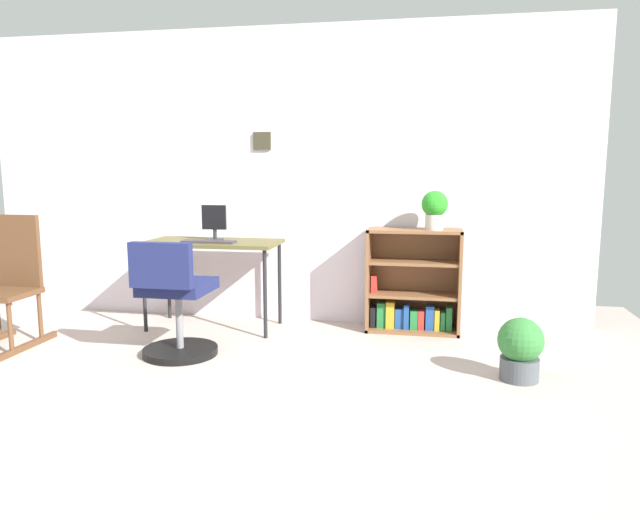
{
  "coord_description": "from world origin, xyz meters",
  "views": [
    {
      "loc": [
        1.3,
        -2.72,
        1.29
      ],
      "look_at": [
        0.55,
        1.24,
        0.66
      ],
      "focal_mm": 32.88,
      "sensor_mm": 36.0,
      "label": 1
    }
  ],
  "objects_px": {
    "keyboard": "(209,242)",
    "potted_plant_on_shelf": "(435,208)",
    "monitor": "(214,222)",
    "rocking_chair": "(9,281)",
    "desk": "(213,248)",
    "office_chair": "(175,306)",
    "bookshelf_low": "(413,287)",
    "potted_plant_floor": "(520,348)"
  },
  "relations": [
    {
      "from": "office_chair",
      "to": "rocking_chair",
      "type": "distance_m",
      "value": 1.34
    },
    {
      "from": "office_chair",
      "to": "rocking_chair",
      "type": "relative_size",
      "value": 0.86
    },
    {
      "from": "keyboard",
      "to": "potted_plant_on_shelf",
      "type": "relative_size",
      "value": 1.41
    },
    {
      "from": "rocking_chair",
      "to": "keyboard",
      "type": "bearing_deg",
      "value": 24.19
    },
    {
      "from": "keyboard",
      "to": "rocking_chair",
      "type": "xyz_separation_m",
      "value": [
        -1.33,
        -0.6,
        -0.25
      ]
    },
    {
      "from": "monitor",
      "to": "rocking_chair",
      "type": "bearing_deg",
      "value": -149.67
    },
    {
      "from": "office_chair",
      "to": "potted_plant_on_shelf",
      "type": "xyz_separation_m",
      "value": [
        1.73,
        0.96,
        0.63
      ]
    },
    {
      "from": "rocking_chair",
      "to": "bookshelf_low",
      "type": "distance_m",
      "value": 3.06
    },
    {
      "from": "desk",
      "to": "keyboard",
      "type": "xyz_separation_m",
      "value": [
        0.02,
        -0.13,
        0.07
      ]
    },
    {
      "from": "bookshelf_low",
      "to": "keyboard",
      "type": "bearing_deg",
      "value": -167.44
    },
    {
      "from": "desk",
      "to": "office_chair",
      "type": "relative_size",
      "value": 1.3
    },
    {
      "from": "rocking_chair",
      "to": "bookshelf_low",
      "type": "height_order",
      "value": "rocking_chair"
    },
    {
      "from": "potted_plant_floor",
      "to": "desk",
      "type": "bearing_deg",
      "value": 160.59
    },
    {
      "from": "office_chair",
      "to": "desk",
      "type": "bearing_deg",
      "value": 91.59
    },
    {
      "from": "rocking_chair",
      "to": "potted_plant_on_shelf",
      "type": "height_order",
      "value": "potted_plant_on_shelf"
    },
    {
      "from": "desk",
      "to": "bookshelf_low",
      "type": "distance_m",
      "value": 1.64
    },
    {
      "from": "potted_plant_on_shelf",
      "to": "rocking_chair",
      "type": "bearing_deg",
      "value": -163.7
    },
    {
      "from": "bookshelf_low",
      "to": "potted_plant_on_shelf",
      "type": "bearing_deg",
      "value": -18.65
    },
    {
      "from": "desk",
      "to": "potted_plant_floor",
      "type": "height_order",
      "value": "desk"
    },
    {
      "from": "desk",
      "to": "potted_plant_on_shelf",
      "type": "relative_size",
      "value": 3.56
    },
    {
      "from": "monitor",
      "to": "office_chair",
      "type": "height_order",
      "value": "monitor"
    },
    {
      "from": "potted_plant_floor",
      "to": "monitor",
      "type": "bearing_deg",
      "value": 159.56
    },
    {
      "from": "potted_plant_on_shelf",
      "to": "desk",
      "type": "bearing_deg",
      "value": -174.35
    },
    {
      "from": "office_chair",
      "to": "potted_plant_floor",
      "type": "height_order",
      "value": "office_chair"
    },
    {
      "from": "keyboard",
      "to": "potted_plant_floor",
      "type": "distance_m",
      "value": 2.43
    },
    {
      "from": "bookshelf_low",
      "to": "potted_plant_floor",
      "type": "bearing_deg",
      "value": -56.21
    },
    {
      "from": "monitor",
      "to": "keyboard",
      "type": "relative_size",
      "value": 0.67
    },
    {
      "from": "rocking_chair",
      "to": "bookshelf_low",
      "type": "xyz_separation_m",
      "value": [
        2.91,
        0.95,
        -0.12
      ]
    },
    {
      "from": "desk",
      "to": "bookshelf_low",
      "type": "bearing_deg",
      "value": 8.04
    },
    {
      "from": "office_chair",
      "to": "monitor",
      "type": "bearing_deg",
      "value": 91.25
    },
    {
      "from": "desk",
      "to": "rocking_chair",
      "type": "distance_m",
      "value": 1.5
    },
    {
      "from": "potted_plant_on_shelf",
      "to": "potted_plant_floor",
      "type": "bearing_deg",
      "value": -61.35
    },
    {
      "from": "keyboard",
      "to": "office_chair",
      "type": "height_order",
      "value": "office_chair"
    },
    {
      "from": "keyboard",
      "to": "bookshelf_low",
      "type": "distance_m",
      "value": 1.66
    },
    {
      "from": "potted_plant_floor",
      "to": "office_chair",
      "type": "bearing_deg",
      "value": 179.4
    },
    {
      "from": "rocking_chair",
      "to": "potted_plant_on_shelf",
      "type": "relative_size",
      "value": 3.17
    },
    {
      "from": "potted_plant_on_shelf",
      "to": "keyboard",
      "type": "bearing_deg",
      "value": -170.2
    },
    {
      "from": "rocking_chair",
      "to": "potted_plant_floor",
      "type": "xyz_separation_m",
      "value": [
        3.6,
        -0.08,
        -0.27
      ]
    },
    {
      "from": "desk",
      "to": "keyboard",
      "type": "bearing_deg",
      "value": -81.96
    },
    {
      "from": "rocking_chair",
      "to": "potted_plant_floor",
      "type": "height_order",
      "value": "rocking_chair"
    },
    {
      "from": "rocking_chair",
      "to": "potted_plant_floor",
      "type": "distance_m",
      "value": 3.61
    },
    {
      "from": "keyboard",
      "to": "bookshelf_low",
      "type": "height_order",
      "value": "bookshelf_low"
    }
  ]
}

